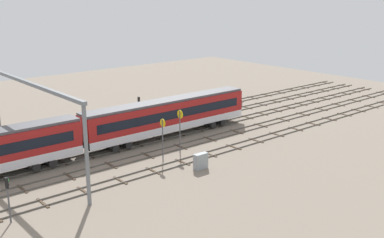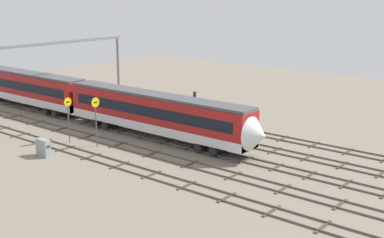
{
  "view_description": "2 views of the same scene",
  "coord_description": "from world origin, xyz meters",
  "views": [
    {
      "loc": [
        -38.27,
        -45.76,
        17.99
      ],
      "look_at": [
        0.47,
        -0.19,
        1.73
      ],
      "focal_mm": 43.6,
      "sensor_mm": 36.0,
      "label": 1
    },
    {
      "loc": [
        32.82,
        -38.55,
        15.5
      ],
      "look_at": [
        1.46,
        0.21,
        2.91
      ],
      "focal_mm": 47.6,
      "sensor_mm": 36.0,
      "label": 2
    }
  ],
  "objects": [
    {
      "name": "signal_light_trackside_departure",
      "position": [
        -3.33,
        6.66,
        2.74
      ],
      "size": [
        0.31,
        0.32,
        4.15
      ],
      "color": "#4C4C51",
      "rests_on": "ground"
    },
    {
      "name": "track_second_far",
      "position": [
        0.0,
        4.25,
        0.07
      ],
      "size": [
        91.54,
        2.4,
        0.16
      ],
      "color": "#59544C",
      "rests_on": "ground"
    },
    {
      "name": "track_second_near",
      "position": [
        0.0,
        -4.25,
        0.07
      ],
      "size": [
        91.54,
        2.4,
        0.16
      ],
      "color": "#59544C",
      "rests_on": "ground"
    },
    {
      "name": "speed_sign_mid_trackside",
      "position": [
        -6.15,
        -5.86,
        3.38
      ],
      "size": [
        0.14,
        0.99,
        5.12
      ],
      "color": "#4C4C51",
      "rests_on": "ground"
    },
    {
      "name": "train",
      "position": [
        -15.19,
        0.0,
        2.66
      ],
      "size": [
        50.4,
        3.24,
        4.8
      ],
      "color": "maroon",
      "rests_on": "ground"
    },
    {
      "name": "relay_cabinet",
      "position": [
        -7.7,
        -11.22,
        0.85
      ],
      "size": [
        1.6,
        0.65,
        1.7
      ],
      "color": "gray",
      "rests_on": "ground"
    },
    {
      "name": "track_far_background",
      "position": [
        0.0,
        8.51,
        0.07
      ],
      "size": [
        91.54,
        2.4,
        0.16
      ],
      "color": "#59544C",
      "rests_on": "ground"
    },
    {
      "name": "speed_sign_near_foreground",
      "position": [
        -9.35,
        -6.82,
        3.16
      ],
      "size": [
        0.14,
        0.91,
        4.84
      ],
      "color": "#4C4C51",
      "rests_on": "ground"
    },
    {
      "name": "track_with_train",
      "position": [
        0.0,
        0.0,
        0.06
      ],
      "size": [
        91.54,
        2.4,
        0.16
      ],
      "color": "#59544C",
      "rests_on": "ground"
    },
    {
      "name": "track_near_foreground",
      "position": [
        0.0,
        -8.51,
        0.07
      ],
      "size": [
        91.54,
        2.4,
        0.16
      ],
      "color": "#59544C",
      "rests_on": "ground"
    },
    {
      "name": "overhead_gantry",
      "position": [
        -20.84,
        -0.19,
        7.2
      ],
      "size": [
        0.4,
        22.98,
        9.34
      ],
      "color": "slate",
      "rests_on": "ground"
    },
    {
      "name": "ground_plane",
      "position": [
        0.0,
        0.0,
        0.0
      ],
      "size": [
        107.54,
        107.54,
        0.0
      ],
      "primitive_type": "plane",
      "color": "gray"
    }
  ]
}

